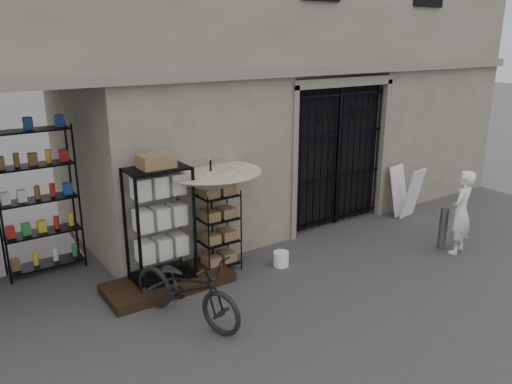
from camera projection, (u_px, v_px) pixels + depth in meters
ground at (346, 284)px, 8.08m from camera, size 80.00×80.00×0.00m
main_building at (215, 2)px, 9.90m from camera, size 14.00×4.00×9.00m
iron_gate at (333, 155)px, 10.38m from camera, size 2.50×0.21×3.00m
step_platform at (168, 283)px, 7.97m from camera, size 2.00×0.90×0.15m
display_cabinet at (161, 230)px, 7.72m from camera, size 0.94×0.62×1.97m
wire_rack at (218, 232)px, 8.38m from camera, size 0.72×0.60×1.43m
market_umbrella at (211, 176)px, 8.06m from camera, size 1.60×1.63×2.34m
white_bucket at (281, 259)px, 8.70m from camera, size 0.28×0.28×0.26m
bicycle at (188, 319)px, 7.06m from camera, size 0.96×1.17×1.91m
steel_bollard at (443, 228)px, 9.36m from camera, size 0.18×0.18×0.82m
shopkeeper at (456, 252)px, 9.31m from camera, size 1.00×1.66×0.37m
easel_sign at (406, 192)px, 11.00m from camera, size 0.62×0.68×1.11m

